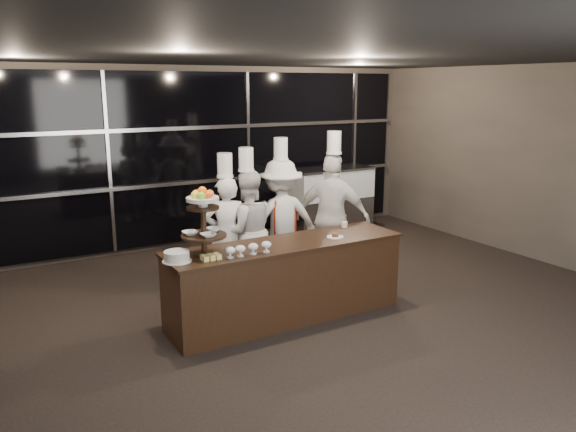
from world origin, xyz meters
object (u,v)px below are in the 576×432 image
display_stand (203,217)px  chef_b (247,230)px  layer_cake (177,257)px  display_case (330,198)px  buffet_counter (286,280)px  chef_a (227,233)px  chef_d (333,217)px  chef_c (281,219)px

display_stand → chef_b: chef_b is taller
layer_cake → display_case: (3.89, 2.91, -0.29)m
buffet_counter → layer_cake: 1.42m
chef_b → display_stand: bearing=-133.3°
buffet_counter → chef_b: bearing=87.5°
buffet_counter → chef_b: size_ratio=1.49×
chef_b → layer_cake: bearing=-139.7°
layer_cake → display_case: display_case is taller
chef_a → display_stand: bearing=-124.0°
layer_cake → chef_b: chef_b is taller
buffet_counter → display_stand: display_stand is taller
display_stand → chef_a: chef_a is taller
display_case → chef_d: 2.43m
display_stand → display_case: size_ratio=0.49×
chef_a → chef_c: 0.90m
buffet_counter → chef_d: size_ratio=1.36×
display_case → chef_a: size_ratio=0.83×
layer_cake → chef_c: (1.96, 1.30, -0.12)m
buffet_counter → chef_c: bearing=62.9°
chef_c → chef_d: 0.72m
layer_cake → chef_d: 2.71m
display_case → chef_a: chef_a is taller
buffet_counter → chef_c: chef_c is taller
display_case → chef_c: size_ratio=0.77×
display_stand → chef_b: (1.05, 1.11, -0.52)m
chef_c → buffet_counter: bearing=-117.1°
buffet_counter → display_case: (2.57, 2.86, 0.22)m
display_stand → chef_d: (2.23, 0.84, -0.43)m
chef_d → chef_c: bearing=145.8°
display_case → chef_a: 3.33m
buffet_counter → chef_c: (0.64, 1.25, 0.39)m
layer_cake → chef_c: chef_c is taller
chef_a → chef_b: size_ratio=0.97×
buffet_counter → chef_c: size_ratio=1.42×
chef_b → chef_c: bearing=12.9°
chef_a → chef_c: (0.89, 0.14, 0.05)m
chef_d → layer_cake: bearing=-160.7°
layer_cake → display_case: bearing=36.8°
chef_a → chef_d: (1.49, -0.26, 0.10)m
buffet_counter → chef_b: chef_b is taller
display_stand → chef_a: bearing=56.0°
chef_a → chef_b: (0.30, 0.01, 0.01)m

